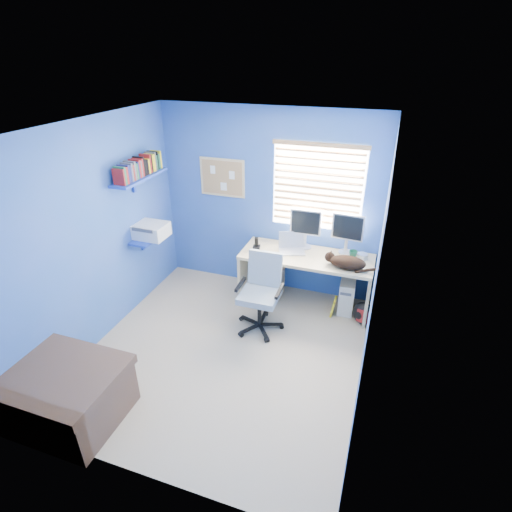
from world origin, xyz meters
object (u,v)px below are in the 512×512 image
(tower_pc, at_px, (347,294))
(cat, at_px, (348,262))
(desk, at_px, (305,280))
(laptop, at_px, (292,244))
(office_chair, at_px, (261,302))

(tower_pc, bearing_deg, cat, -98.38)
(desk, xyz_separation_m, laptop, (-0.21, 0.04, 0.48))
(cat, distance_m, office_chair, 1.15)
(tower_pc, relative_size, office_chair, 0.47)
(laptop, distance_m, cat, 0.77)
(desk, relative_size, tower_pc, 3.76)
(cat, height_order, office_chair, office_chair)
(tower_pc, bearing_deg, office_chair, -145.36)
(desk, relative_size, cat, 3.88)
(laptop, xyz_separation_m, cat, (0.74, -0.20, -0.03))
(cat, xyz_separation_m, tower_pc, (0.02, 0.24, -0.59))
(cat, bearing_deg, tower_pc, 96.68)
(desk, bearing_deg, tower_pc, 7.59)
(laptop, bearing_deg, tower_pc, -16.86)
(laptop, relative_size, tower_pc, 0.73)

